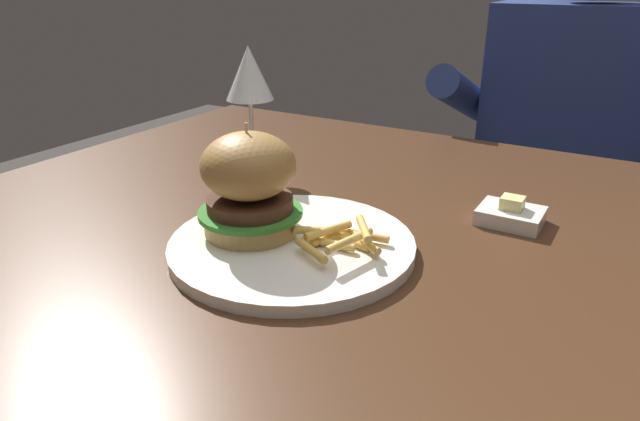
% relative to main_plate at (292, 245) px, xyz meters
% --- Properties ---
extents(dining_table, '(1.30, 0.93, 0.74)m').
position_rel_main_plate_xyz_m(dining_table, '(0.10, 0.11, -0.09)').
color(dining_table, '#472B19').
rests_on(dining_table, ground).
extents(main_plate, '(0.29, 0.29, 0.01)m').
position_rel_main_plate_xyz_m(main_plate, '(0.00, 0.00, 0.00)').
color(main_plate, white).
rests_on(main_plate, dining_table).
extents(burger_sandwich, '(0.12, 0.12, 0.13)m').
position_rel_main_plate_xyz_m(burger_sandwich, '(-0.05, -0.01, 0.07)').
color(burger_sandwich, tan).
rests_on(burger_sandwich, main_plate).
extents(fries_pile, '(0.11, 0.10, 0.03)m').
position_rel_main_plate_xyz_m(fries_pile, '(0.06, 0.01, 0.02)').
color(fries_pile, '#E0B251').
rests_on(fries_pile, main_plate).
extents(wine_glass, '(0.07, 0.07, 0.20)m').
position_rel_main_plate_xyz_m(wine_glass, '(-0.21, 0.21, 0.14)').
color(wine_glass, silver).
rests_on(wine_glass, dining_table).
extents(butter_dish, '(0.08, 0.06, 0.04)m').
position_rel_main_plate_xyz_m(butter_dish, '(0.20, 0.21, 0.00)').
color(butter_dish, white).
rests_on(butter_dish, dining_table).
extents(diner_person, '(0.51, 0.36, 1.18)m').
position_rel_main_plate_xyz_m(diner_person, '(0.18, 0.85, -0.18)').
color(diner_person, '#282833').
rests_on(diner_person, ground).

